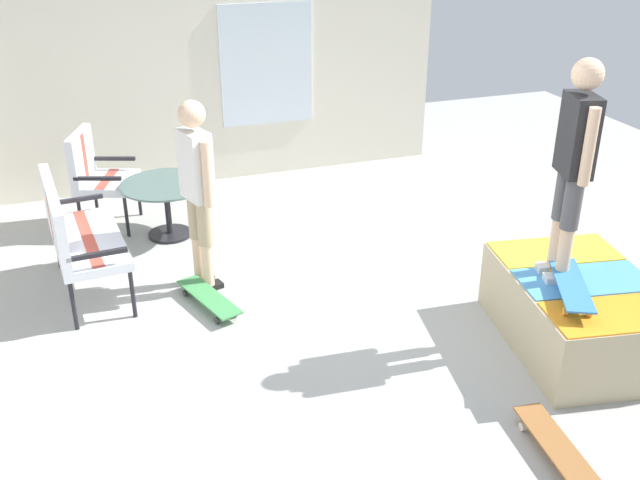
% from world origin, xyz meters
% --- Properties ---
extents(ground_plane, '(12.00, 12.00, 0.10)m').
position_xyz_m(ground_plane, '(0.00, 0.00, -0.05)').
color(ground_plane, '#A8A8A3').
extents(house_facade, '(0.23, 6.00, 2.57)m').
position_xyz_m(house_facade, '(3.80, 0.49, 1.29)').
color(house_facade, silver).
rests_on(house_facade, ground_plane).
extents(skate_ramp, '(1.74, 2.00, 0.57)m').
position_xyz_m(skate_ramp, '(-0.72, -1.68, 0.29)').
color(skate_ramp, tan).
rests_on(skate_ramp, ground_plane).
extents(patio_bench, '(1.29, 0.65, 1.02)m').
position_xyz_m(patio_bench, '(1.37, 1.96, 0.62)').
color(patio_bench, black).
rests_on(patio_bench, ground_plane).
extents(patio_chair_near_house, '(0.77, 0.73, 1.02)m').
position_xyz_m(patio_chair_near_house, '(2.79, 1.69, 0.61)').
color(patio_chair_near_house, black).
rests_on(patio_chair_near_house, ground_plane).
extents(patio_table, '(0.90, 0.90, 0.57)m').
position_xyz_m(patio_table, '(2.31, 1.05, 0.40)').
color(patio_table, black).
rests_on(patio_table, ground_plane).
extents(person_watching, '(0.46, 0.31, 1.70)m').
position_xyz_m(person_watching, '(1.15, 0.92, 0.99)').
color(person_watching, black).
rests_on(person_watching, ground_plane).
extents(person_skater, '(0.47, 0.30, 1.65)m').
position_xyz_m(person_skater, '(-0.59, -1.48, 1.53)').
color(person_skater, silver).
rests_on(person_skater, skate_ramp).
extents(skateboard_by_bench, '(0.82, 0.44, 0.10)m').
position_xyz_m(skateboard_by_bench, '(0.78, 0.95, 0.08)').
color(skateboard_by_bench, '#3F8C4C').
rests_on(skateboard_by_bench, ground_plane).
extents(skateboard_spare, '(0.82, 0.28, 0.10)m').
position_xyz_m(skateboard_spare, '(-1.75, -0.75, 0.08)').
color(skateboard_spare, brown).
rests_on(skateboard_spare, ground_plane).
extents(skateboard_on_ramp, '(0.81, 0.53, 0.10)m').
position_xyz_m(skateboard_on_ramp, '(-0.87, -1.39, 0.66)').
color(skateboard_on_ramp, '#3372B2').
rests_on(skateboard_on_ramp, skate_ramp).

